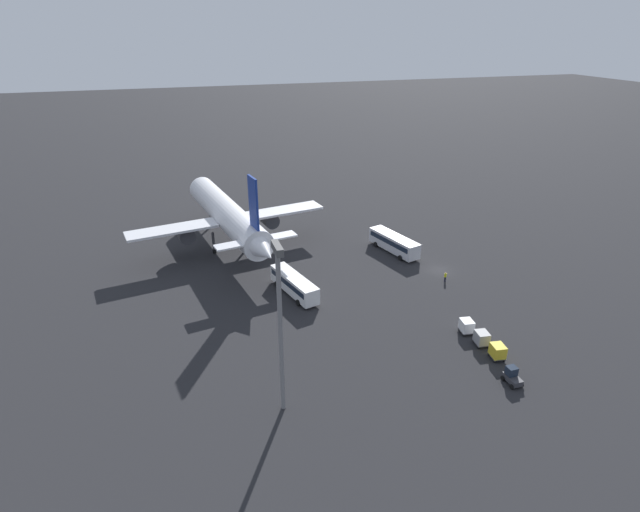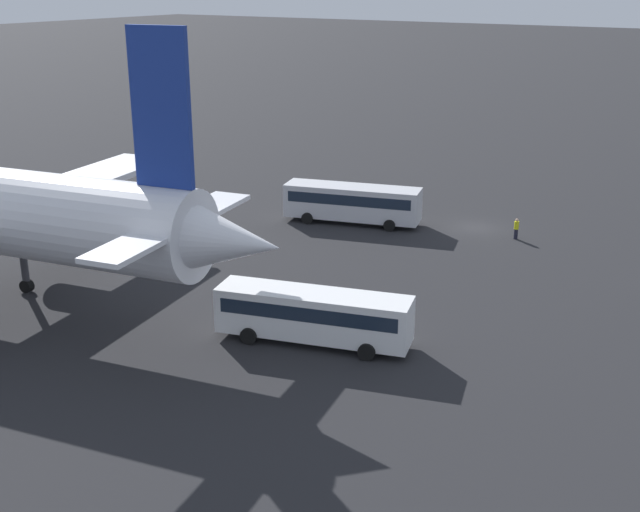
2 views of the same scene
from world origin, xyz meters
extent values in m
plane|color=#232326|center=(0.00, 0.00, 0.00)|extent=(600.00, 600.00, 0.00)
cylinder|color=silver|center=(21.36, 33.96, 6.88)|extent=(35.16, 11.19, 5.30)
cone|color=silver|center=(39.79, 37.17, 6.88)|extent=(6.60, 5.96, 5.03)
cone|color=silver|center=(2.67, 30.70, 6.88)|extent=(7.60, 5.88, 4.77)
cube|color=silver|center=(17.82, 44.15, 6.22)|extent=(7.20, 16.53, 0.44)
cube|color=silver|center=(21.48, 23.17, 6.22)|extent=(7.20, 16.53, 0.44)
cube|color=navy|center=(5.95, 31.27, 13.77)|extent=(3.49, 0.95, 8.47)
cube|color=silver|center=(5.60, 31.21, 7.41)|extent=(4.76, 13.98, 0.28)
cylinder|color=#38383D|center=(19.26, 41.96, 4.55)|extent=(4.61, 3.59, 2.91)
cylinder|color=#38383D|center=(22.09, 25.72, 4.55)|extent=(4.61, 3.59, 2.91)
cylinder|color=#38383D|center=(33.35, 36.05, 2.12)|extent=(0.50, 0.50, 4.24)
cylinder|color=black|center=(33.35, 36.05, 0.45)|extent=(0.97, 0.65, 0.90)
cylinder|color=#38383D|center=(19.06, 37.05, 2.12)|extent=(0.50, 0.50, 4.24)
cylinder|color=black|center=(19.06, 37.05, 0.45)|extent=(0.97, 0.65, 0.90)
cylinder|color=#38383D|center=(20.24, 30.27, 2.12)|extent=(0.50, 0.50, 4.24)
cylinder|color=black|center=(20.24, 30.27, 0.45)|extent=(0.97, 0.65, 0.90)
cube|color=silver|center=(9.64, 4.37, 1.86)|extent=(12.08, 5.77, 2.82)
cube|color=#192333|center=(9.64, 4.37, 2.35)|extent=(11.18, 5.57, 0.90)
cylinder|color=black|center=(12.77, 6.74, 0.50)|extent=(1.04, 0.55, 1.00)
cylinder|color=black|center=(13.54, 3.89, 0.50)|extent=(1.04, 0.55, 1.00)
cylinder|color=black|center=(5.74, 4.86, 0.50)|extent=(1.04, 0.55, 1.00)
cylinder|color=black|center=(6.50, 2.00, 0.50)|extent=(1.04, 0.55, 1.00)
cube|color=white|center=(-0.53, 26.57, 1.79)|extent=(11.74, 5.47, 2.68)
cube|color=#192333|center=(-0.53, 26.57, 2.26)|extent=(10.86, 5.27, 0.86)
cylinder|color=black|center=(2.54, 28.81, 0.50)|extent=(1.04, 0.55, 1.00)
cylinder|color=black|center=(3.25, 26.16, 0.50)|extent=(1.04, 0.55, 1.00)
cylinder|color=black|center=(-4.31, 26.98, 0.50)|extent=(1.04, 0.55, 1.00)
cylinder|color=black|center=(-3.61, 24.34, 0.50)|extent=(1.04, 0.55, 1.00)
cube|color=#333338|center=(-29.76, 7.06, 0.65)|extent=(2.42, 1.34, 0.70)
cube|color=#192333|center=(-29.34, 7.07, 1.55)|extent=(1.10, 1.19, 1.10)
cylinder|color=black|center=(-28.93, 7.77, 0.30)|extent=(0.60, 0.23, 0.60)
cylinder|color=black|center=(-28.91, 6.37, 0.30)|extent=(0.60, 0.23, 0.60)
cylinder|color=black|center=(-30.61, 7.75, 0.30)|extent=(0.60, 0.23, 0.60)
cylinder|color=black|center=(-30.59, 6.35, 0.30)|extent=(0.60, 0.23, 0.60)
cylinder|color=#1E1E2D|center=(-4.01, 1.24, 0.42)|extent=(0.32, 0.32, 0.85)
cylinder|color=yellow|center=(-4.01, 1.24, 1.18)|extent=(0.38, 0.38, 0.65)
sphere|color=tan|center=(-4.01, 1.24, 1.62)|extent=(0.24, 0.24, 0.24)
cube|color=#38383D|center=(-24.99, 5.87, 0.41)|extent=(2.20, 1.93, 0.10)
cube|color=gold|center=(-24.99, 5.87, 1.26)|extent=(2.10, 1.84, 1.60)
cylinder|color=black|center=(-24.15, 6.40, 0.18)|extent=(0.37, 0.17, 0.36)
cylinder|color=black|center=(-24.32, 5.14, 0.18)|extent=(0.37, 0.17, 0.36)
cylinder|color=black|center=(-25.66, 6.61, 0.18)|extent=(0.37, 0.17, 0.36)
cylinder|color=black|center=(-25.83, 5.34, 0.18)|extent=(0.37, 0.17, 0.36)
cube|color=#38383D|center=(-21.80, 6.12, 0.41)|extent=(2.20, 1.93, 0.10)
cube|color=gray|center=(-21.80, 6.12, 1.26)|extent=(2.10, 1.84, 1.60)
cylinder|color=black|center=(-20.96, 6.65, 0.18)|extent=(0.37, 0.17, 0.36)
cylinder|color=black|center=(-21.13, 5.38, 0.18)|extent=(0.37, 0.17, 0.36)
cylinder|color=black|center=(-22.47, 6.86, 0.18)|extent=(0.37, 0.17, 0.36)
cylinder|color=black|center=(-22.64, 5.59, 0.18)|extent=(0.37, 0.17, 0.36)
cube|color=#38383D|center=(-18.61, 6.44, 0.41)|extent=(2.20, 1.93, 0.10)
cube|color=silver|center=(-18.61, 6.44, 1.26)|extent=(2.10, 1.84, 1.60)
cylinder|color=black|center=(-17.77, 6.97, 0.18)|extent=(0.37, 0.17, 0.36)
cylinder|color=black|center=(-17.95, 5.70, 0.18)|extent=(0.37, 0.17, 0.36)
cylinder|color=black|center=(-19.28, 7.17, 0.18)|extent=(0.37, 0.17, 0.36)
cylinder|color=black|center=(-19.45, 5.90, 0.18)|extent=(0.37, 0.17, 0.36)
cylinder|color=slate|center=(-25.61, 34.44, 9.71)|extent=(0.50, 0.50, 19.42)
cube|color=#4C4C4C|center=(-25.61, 34.44, 19.82)|extent=(2.80, 0.70, 0.80)
camera|label=1|loc=(-68.74, 43.62, 39.52)|focal=28.00mm
camera|label=2|loc=(-23.61, 62.63, 20.32)|focal=45.00mm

